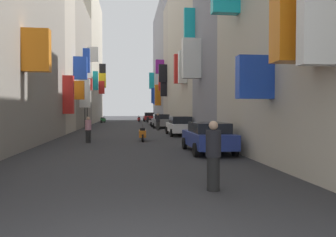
{
  "coord_description": "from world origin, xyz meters",
  "views": [
    {
      "loc": [
        0.02,
        -4.15,
        2.01
      ],
      "look_at": [
        3.93,
        27.28,
        1.15
      ],
      "focal_mm": 34.19,
      "sensor_mm": 36.0,
      "label": 1
    }
  ],
  "objects_px": {
    "parked_car_grey": "(161,121)",
    "pedestrian_crossing": "(213,156)",
    "traffic_light_near_corner": "(87,102)",
    "scooter_red": "(139,119)",
    "parked_car_blue": "(208,137)",
    "parked_car_white": "(180,125)",
    "scooter_silver": "(150,122)",
    "traffic_light_far_corner": "(85,102)",
    "scooter_orange": "(142,134)",
    "scooter_green": "(103,120)",
    "scooter_black": "(148,119)",
    "pedestrian_near_left": "(158,122)",
    "pedestrian_near_right": "(88,130)",
    "parked_car_red": "(149,117)"
  },
  "relations": [
    {
      "from": "parked_car_grey",
      "to": "pedestrian_crossing",
      "type": "bearing_deg",
      "value": -93.14
    },
    {
      "from": "parked_car_grey",
      "to": "traffic_light_near_corner",
      "type": "xyz_separation_m",
      "value": [
        -8.24,
        1.21,
        2.13
      ]
    },
    {
      "from": "scooter_red",
      "to": "parked_car_blue",
      "type": "bearing_deg",
      "value": -87.09
    },
    {
      "from": "parked_car_blue",
      "to": "parked_car_white",
      "type": "relative_size",
      "value": 0.94
    },
    {
      "from": "scooter_silver",
      "to": "pedestrian_crossing",
      "type": "relative_size",
      "value": 1.12
    },
    {
      "from": "pedestrian_crossing",
      "to": "parked_car_blue",
      "type": "bearing_deg",
      "value": 76.84
    },
    {
      "from": "pedestrian_crossing",
      "to": "traffic_light_far_corner",
      "type": "bearing_deg",
      "value": 103.74
    },
    {
      "from": "scooter_orange",
      "to": "scooter_green",
      "type": "height_order",
      "value": "same"
    },
    {
      "from": "traffic_light_far_corner",
      "to": "scooter_orange",
      "type": "bearing_deg",
      "value": -69.15
    },
    {
      "from": "parked_car_grey",
      "to": "pedestrian_crossing",
      "type": "distance_m",
      "value": 27.98
    },
    {
      "from": "parked_car_white",
      "to": "scooter_black",
      "type": "xyz_separation_m",
      "value": [
        -0.93,
        26.5,
        -0.32
      ]
    },
    {
      "from": "scooter_orange",
      "to": "traffic_light_far_corner",
      "type": "height_order",
      "value": "traffic_light_far_corner"
    },
    {
      "from": "parked_car_white",
      "to": "scooter_orange",
      "type": "distance_m",
      "value": 5.25
    },
    {
      "from": "scooter_silver",
      "to": "scooter_black",
      "type": "bearing_deg",
      "value": 88.34
    },
    {
      "from": "pedestrian_crossing",
      "to": "traffic_light_far_corner",
      "type": "xyz_separation_m",
      "value": [
        -6.75,
        27.6,
        1.94
      ]
    },
    {
      "from": "parked_car_white",
      "to": "scooter_red",
      "type": "xyz_separation_m",
      "value": [
        -2.29,
        28.62,
        -0.32
      ]
    },
    {
      "from": "scooter_red",
      "to": "traffic_light_far_corner",
      "type": "bearing_deg",
      "value": -109.35
    },
    {
      "from": "pedestrian_near_left",
      "to": "scooter_red",
      "type": "bearing_deg",
      "value": 92.96
    },
    {
      "from": "scooter_red",
      "to": "pedestrian_near_left",
      "type": "bearing_deg",
      "value": -87.04
    },
    {
      "from": "parked_car_grey",
      "to": "scooter_silver",
      "type": "height_order",
      "value": "parked_car_grey"
    },
    {
      "from": "parked_car_white",
      "to": "pedestrian_crossing",
      "type": "distance_m",
      "value": 17.32
    },
    {
      "from": "scooter_orange",
      "to": "scooter_green",
      "type": "bearing_deg",
      "value": 99.25
    },
    {
      "from": "traffic_light_near_corner",
      "to": "scooter_silver",
      "type": "bearing_deg",
      "value": 27.3
    },
    {
      "from": "parked_car_grey",
      "to": "pedestrian_near_right",
      "type": "xyz_separation_m",
      "value": [
        -6.08,
        -15.67,
        -0.01
      ]
    },
    {
      "from": "parked_car_blue",
      "to": "pedestrian_crossing",
      "type": "height_order",
      "value": "pedestrian_crossing"
    },
    {
      "from": "traffic_light_far_corner",
      "to": "pedestrian_near_left",
      "type": "bearing_deg",
      "value": -27.9
    },
    {
      "from": "parked_car_red",
      "to": "scooter_black",
      "type": "bearing_deg",
      "value": -96.4
    },
    {
      "from": "parked_car_white",
      "to": "pedestrian_crossing",
      "type": "height_order",
      "value": "pedestrian_crossing"
    },
    {
      "from": "pedestrian_near_left",
      "to": "scooter_silver",
      "type": "bearing_deg",
      "value": 90.62
    },
    {
      "from": "parked_car_red",
      "to": "scooter_green",
      "type": "relative_size",
      "value": 2.22
    },
    {
      "from": "scooter_red",
      "to": "scooter_black",
      "type": "xyz_separation_m",
      "value": [
        1.36,
        -2.12,
        0.0
      ]
    },
    {
      "from": "parked_car_grey",
      "to": "traffic_light_far_corner",
      "type": "relative_size",
      "value": 1.08
    },
    {
      "from": "scooter_orange",
      "to": "traffic_light_near_corner",
      "type": "distance_m",
      "value": 17.23
    },
    {
      "from": "parked_car_grey",
      "to": "scooter_orange",
      "type": "height_order",
      "value": "parked_car_grey"
    },
    {
      "from": "pedestrian_near_right",
      "to": "scooter_green",
      "type": "bearing_deg",
      "value": 92.75
    },
    {
      "from": "pedestrian_near_right",
      "to": "traffic_light_far_corner",
      "type": "distance_m",
      "value": 15.63
    },
    {
      "from": "parked_car_white",
      "to": "traffic_light_near_corner",
      "type": "height_order",
      "value": "traffic_light_near_corner"
    },
    {
      "from": "parked_car_white",
      "to": "scooter_green",
      "type": "bearing_deg",
      "value": 107.42
    },
    {
      "from": "scooter_red",
      "to": "scooter_silver",
      "type": "height_order",
      "value": "same"
    },
    {
      "from": "parked_car_red",
      "to": "traffic_light_far_corner",
      "type": "relative_size",
      "value": 1.0
    },
    {
      "from": "parked_car_red",
      "to": "scooter_black",
      "type": "height_order",
      "value": "parked_car_red"
    },
    {
      "from": "scooter_orange",
      "to": "pedestrian_near_right",
      "type": "relative_size",
      "value": 1.19
    },
    {
      "from": "parked_car_red",
      "to": "scooter_silver",
      "type": "xyz_separation_m",
      "value": [
        -0.78,
        -14.95,
        -0.34
      ]
    },
    {
      "from": "scooter_black",
      "to": "scooter_orange",
      "type": "bearing_deg",
      "value": -94.1
    },
    {
      "from": "pedestrian_near_right",
      "to": "traffic_light_far_corner",
      "type": "bearing_deg",
      "value": 98.19
    },
    {
      "from": "traffic_light_near_corner",
      "to": "pedestrian_crossing",
      "type": "bearing_deg",
      "value": -77.03
    },
    {
      "from": "scooter_red",
      "to": "pedestrian_near_left",
      "type": "relative_size",
      "value": 1.07
    },
    {
      "from": "scooter_silver",
      "to": "traffic_light_near_corner",
      "type": "distance_m",
      "value": 8.69
    },
    {
      "from": "traffic_light_near_corner",
      "to": "parked_car_blue",
      "type": "bearing_deg",
      "value": -69.42
    },
    {
      "from": "parked_car_grey",
      "to": "parked_car_blue",
      "type": "bearing_deg",
      "value": -89.75
    }
  ]
}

